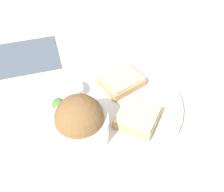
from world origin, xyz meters
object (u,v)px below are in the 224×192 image
(cheese_toast_far, at_px, (137,117))
(salad_bowl, at_px, (80,122))
(cheese_toast_near, at_px, (121,81))
(napkin, at_px, (27,56))
(sauce_ramekin, at_px, (73,91))
(wine_glass, at_px, (216,142))

(cheese_toast_far, bearing_deg, salad_bowl, -164.98)
(cheese_toast_near, bearing_deg, napkin, 151.71)
(salad_bowl, distance_m, sauce_ramekin, 0.11)
(sauce_ramekin, distance_m, napkin, 0.20)
(cheese_toast_near, height_order, napkin, cheese_toast_near)
(cheese_toast_far, height_order, wine_glass, wine_glass)
(sauce_ramekin, distance_m, wine_glass, 0.32)
(sauce_ramekin, bearing_deg, salad_bowl, -78.41)
(cheese_toast_near, height_order, wine_glass, wine_glass)
(salad_bowl, distance_m, napkin, 0.31)
(sauce_ramekin, relative_size, wine_glass, 0.33)
(cheese_toast_far, bearing_deg, sauce_ramekin, 149.53)
(cheese_toast_near, relative_size, napkin, 0.61)
(cheese_toast_far, height_order, napkin, cheese_toast_far)
(cheese_toast_far, bearing_deg, napkin, 138.19)
(wine_glass, bearing_deg, sauce_ramekin, 140.82)
(napkin, bearing_deg, sauce_ramekin, -50.53)
(salad_bowl, relative_size, cheese_toast_near, 0.94)
(napkin, bearing_deg, wine_glass, -43.68)
(wine_glass, relative_size, napkin, 0.79)
(salad_bowl, relative_size, cheese_toast_far, 1.03)
(wine_glass, bearing_deg, cheese_toast_far, 132.08)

